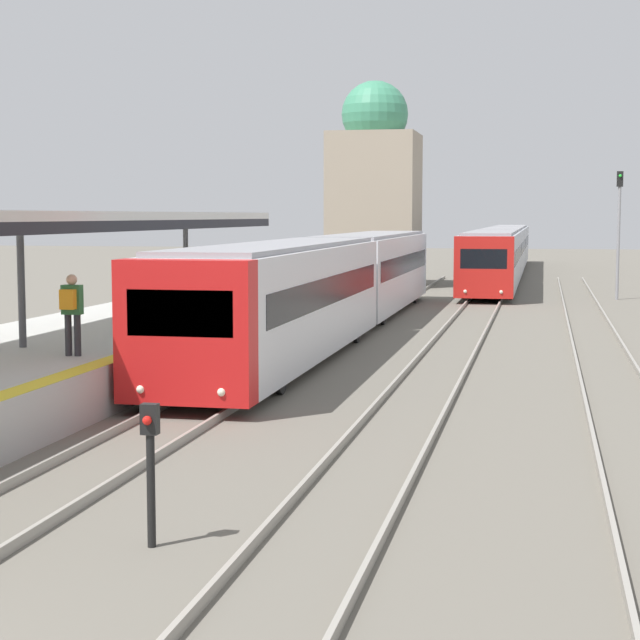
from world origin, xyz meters
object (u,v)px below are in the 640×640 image
(train_near, at_px, (335,280))
(signal_post_near, at_px, (150,458))
(signal_mast_far, at_px, (619,221))
(person_on_platform, at_px, (72,308))
(train_far, at_px, (503,250))

(train_near, distance_m, signal_post_near, 22.93)
(train_near, xyz_separation_m, signal_post_near, (2.24, -22.81, -0.69))
(signal_post_near, bearing_deg, signal_mast_far, 78.80)
(person_on_platform, height_order, train_near, train_near)
(signal_post_near, xyz_separation_m, signal_mast_far, (7.79, 39.35, 2.57))
(person_on_platform, relative_size, signal_post_near, 0.98)
(signal_mast_far, bearing_deg, train_near, -121.23)
(person_on_platform, bearing_deg, train_near, 79.39)
(person_on_platform, bearing_deg, signal_mast_far, 67.60)
(train_near, relative_size, signal_mast_far, 5.22)
(person_on_platform, bearing_deg, train_far, 82.02)
(train_far, bearing_deg, train_near, -96.88)
(train_far, xyz_separation_m, signal_post_near, (-1.90, -57.14, -0.65))
(train_far, height_order, signal_post_near, train_far)
(train_near, bearing_deg, signal_post_near, -84.40)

